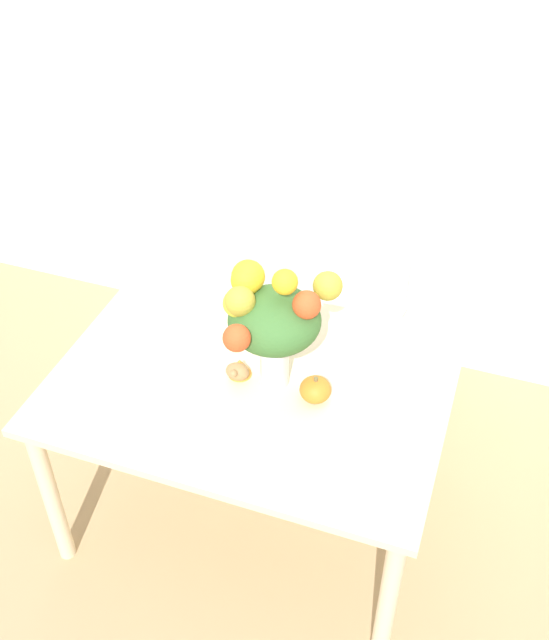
{
  "coord_description": "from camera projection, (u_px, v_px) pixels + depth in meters",
  "views": [
    {
      "loc": [
        0.69,
        -1.72,
        2.53
      ],
      "look_at": [
        0.08,
        0.01,
        1.01
      ],
      "focal_mm": 42.0,
      "sensor_mm": 36.0,
      "label": 1
    }
  ],
  "objects": [
    {
      "name": "dining_chair_near_window",
      "position": [
        353.0,
        303.0,
        3.26
      ],
      "size": [
        0.47,
        0.47,
        0.98
      ],
      "rotation": [
        0.0,
        0.0,
        -0.13
      ],
      "color": "white",
      "rests_on": "ground_plane"
    },
    {
      "name": "pumpkin",
      "position": [
        315.0,
        390.0,
        2.46
      ],
      "size": [
        0.11,
        0.11,
        0.1
      ],
      "color": "orange",
      "rests_on": "dining_table"
    },
    {
      "name": "dining_table",
      "position": [
        252.0,
        397.0,
        2.62
      ],
      "size": [
        1.34,
        0.97,
        0.74
      ],
      "color": "beige",
      "rests_on": "ground_plane"
    },
    {
      "name": "wall_back",
      "position": [
        351.0,
        80.0,
        3.02
      ],
      "size": [
        8.0,
        0.06,
        2.7
      ],
      "color": "silver",
      "rests_on": "ground_plane"
    },
    {
      "name": "flower_vase",
      "position": [
        272.0,
        318.0,
        2.38
      ],
      "size": [
        0.35,
        0.36,
        0.47
      ],
      "color": "silver",
      "rests_on": "dining_table"
    },
    {
      "name": "turkey_figurine",
      "position": [
        239.0,
        369.0,
        2.55
      ],
      "size": [
        0.08,
        0.11,
        0.07
      ],
      "color": "#A87A4C",
      "rests_on": "dining_table"
    },
    {
      "name": "ground_plane",
      "position": [
        255.0,
        509.0,
        3.03
      ],
      "size": [
        12.0,
        12.0,
        0.0
      ],
      "primitive_type": "plane",
      "color": "tan"
    }
  ]
}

